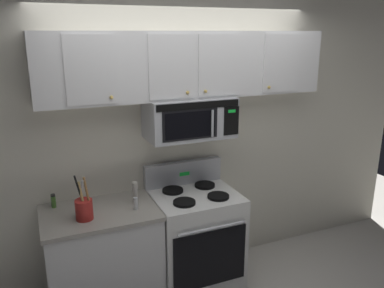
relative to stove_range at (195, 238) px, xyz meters
name	(u,v)px	position (x,y,z in m)	size (l,w,h in m)	color
back_wall	(180,136)	(0.00, 0.37, 0.88)	(5.20, 0.10, 2.70)	silver
stove_range	(195,238)	(0.00, 0.00, 0.00)	(0.76, 0.69, 1.12)	white
over_range_microwave	(190,118)	(0.00, 0.12, 1.11)	(0.76, 0.43, 0.35)	#B7BABF
upper_cabinets	(188,65)	(0.00, 0.15, 1.56)	(2.50, 0.36, 0.55)	silver
counter_segment	(103,259)	(-0.84, 0.01, -0.02)	(0.93, 0.65, 0.90)	silver
utensil_crock_red	(84,208)	(-0.97, -0.10, 0.52)	(0.13, 0.13, 0.37)	red
salt_shaker	(136,204)	(-0.56, -0.09, 0.48)	(0.04, 0.04, 0.10)	white
pepper_mill	(135,192)	(-0.53, 0.04, 0.52)	(0.04, 0.04, 0.18)	#B7B2A8
spice_jar	(53,201)	(-1.18, 0.21, 0.49)	(0.04, 0.04, 0.12)	#4C7F33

